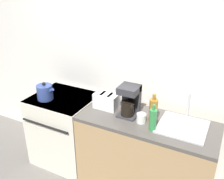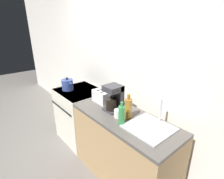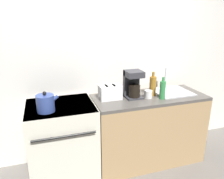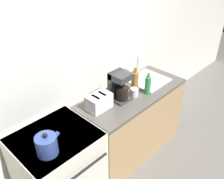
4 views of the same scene
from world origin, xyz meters
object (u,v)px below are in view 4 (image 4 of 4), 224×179
Objects in this scene: toaster at (99,102)px; bottle_green at (148,85)px; kettle at (47,145)px; coffee_maker at (119,86)px; cup_white at (134,92)px; bottle_amber at (135,81)px; stove at (59,169)px.

toaster is 0.97× the size of bottle_green.
kettle is 0.75m from toaster.
coffee_maker is at bearing 7.08° from kettle.
cup_white is at bearing 151.26° from bottle_green.
bottle_amber reaches higher than bottle_green.
stove is 0.56m from kettle.
bottle_green is at bearing -17.49° from toaster.
kettle is 0.88× the size of toaster.
bottle_amber reaches higher than kettle.
coffee_maker reaches higher than bottle_green.
stove is at bearing 41.62° from kettle.
stove is 3.95× the size of kettle.
coffee_maker is (0.28, -0.02, 0.08)m from toaster.
toaster is 0.29m from coffee_maker.
kettle is at bearing -178.01° from cup_white.
coffee_maker is at bearing 152.21° from bottle_green.
toaster is at bearing 11.42° from kettle.
kettle reaches higher than stove.
stove is 3.04× the size of bottle_amber.
toaster is 0.87× the size of bottle_amber.
kettle is 1.28m from bottle_amber.
stove is 1.14m from cup_white.
coffee_maker is 1.24× the size of bottle_green.
coffee_maker is 0.26m from bottle_amber.
stove is 1.26m from bottle_amber.
kettle is at bearing -168.58° from toaster.
toaster reaches higher than cup_white.
bottle_green is (0.31, -0.16, -0.06)m from coffee_maker.
bottle_amber is 3.15× the size of cup_white.
bottle_amber reaches higher than cup_white.
bottle_amber is at bearing 107.98° from bottle_green.
bottle_amber is 1.11× the size of bottle_green.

